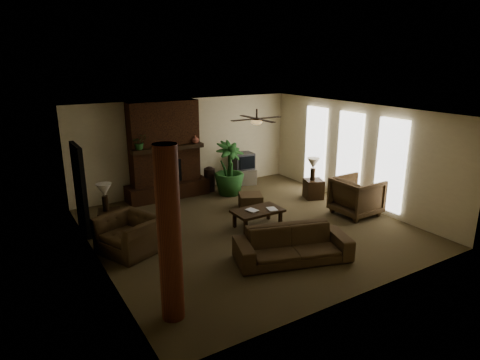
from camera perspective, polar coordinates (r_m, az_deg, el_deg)
room_shell at (r=9.64m, az=1.24°, el=1.13°), size 7.00×7.00×7.00m
fireplace at (r=12.15m, az=-10.23°, el=2.93°), size 2.40×0.70×2.80m
windows at (r=11.95m, az=14.80°, el=3.38°), size 0.08×3.65×2.35m
log_column at (r=6.34m, az=-9.69°, el=-7.55°), size 0.36×0.36×2.80m
doorway at (r=10.17m, az=-21.12°, el=-1.23°), size 0.10×1.00×2.10m
ceiling_fan at (r=9.87m, az=2.31°, el=8.19°), size 1.35×1.35×0.37m
sofa at (r=8.46m, az=7.29°, el=-8.10°), size 2.41×1.34×0.90m
armchair_left at (r=9.02m, az=-15.03°, el=-6.50°), size 1.17×1.39×1.03m
armchair_right at (r=11.15m, az=15.78°, el=-1.94°), size 1.00×1.07×1.09m
coffee_table at (r=10.04m, az=2.44°, el=-4.42°), size 1.20×0.70×0.43m
ottoman at (r=11.27m, az=1.47°, el=-2.96°), size 0.79×0.79×0.40m
tv_stand at (r=13.42m, az=0.33°, el=0.51°), size 0.97×0.75×0.50m
tv at (r=13.29m, az=0.41°, el=2.62°), size 0.69×0.58×0.52m
floor_vase at (r=12.72m, az=-4.21°, el=0.40°), size 0.34×0.34×0.77m
floor_plant at (r=12.37m, az=-1.50°, el=0.04°), size 1.22×1.75×0.89m
side_table_left at (r=10.18m, az=-17.45°, el=-5.48°), size 0.61×0.61×0.55m
lamp_left at (r=9.98m, az=-18.16°, el=-1.57°), size 0.38×0.38×0.65m
side_table_right at (r=12.26m, az=10.07°, el=-1.20°), size 0.65×0.65×0.55m
lamp_right at (r=12.05m, az=10.04°, el=2.07°), size 0.37×0.37×0.65m
mantel_plant at (r=11.53m, az=-13.66°, el=4.89°), size 0.38×0.43×0.33m
mantel_vase at (r=12.16m, az=-6.16°, el=5.60°), size 0.27×0.28×0.22m
book_a at (r=9.82m, az=1.23°, el=-3.63°), size 0.22×0.07×0.29m
book_b at (r=9.96m, az=3.88°, el=-3.36°), size 0.21×0.07×0.29m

